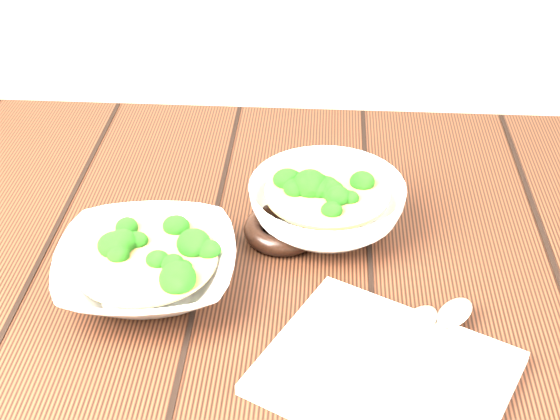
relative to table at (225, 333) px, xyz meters
name	(u,v)px	position (x,y,z in m)	size (l,w,h in m)	color
table	(225,333)	(0.00, 0.00, 0.00)	(1.20, 0.80, 0.75)	#381C10
soup_bowl_front	(147,267)	(-0.08, -0.05, 0.15)	(0.22, 0.22, 0.06)	silver
soup_bowl_back	(327,204)	(0.12, 0.08, 0.15)	(0.25, 0.25, 0.07)	silver
trivet	(283,229)	(0.07, 0.05, 0.13)	(0.10, 0.10, 0.02)	black
napkin	(385,373)	(0.19, -0.18, 0.13)	(0.24, 0.19, 0.01)	beige
spoon_left	(400,340)	(0.20, -0.14, 0.14)	(0.13, 0.17, 0.01)	#B6B1A1
spoon_right	(437,332)	(0.24, -0.12, 0.14)	(0.13, 0.17, 0.01)	#B6B1A1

